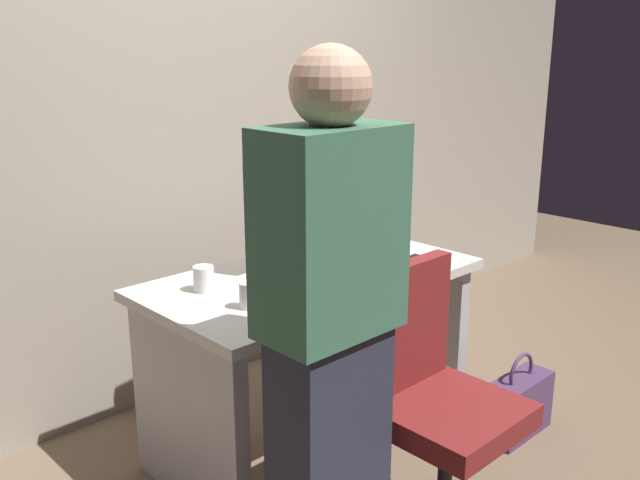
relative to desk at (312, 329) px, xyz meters
name	(u,v)px	position (x,y,z in m)	size (l,w,h in m)	color
ground_plane	(312,439)	(0.00, 0.00, -0.51)	(9.00, 9.00, 0.00)	brown
wall_back	(187,75)	(0.00, 0.83, 0.99)	(6.40, 0.10, 3.00)	#9E9384
desk	(312,329)	(0.00, 0.00, 0.00)	(1.34, 0.73, 0.75)	beige
office_chair	(434,416)	(-0.08, -0.69, -0.08)	(0.52, 0.52, 0.94)	black
person_at_desk	(330,334)	(-0.52, -0.63, 0.33)	(0.40, 0.24, 1.64)	#262838
monitor	(295,202)	(0.06, 0.16, 0.50)	(0.54, 0.16, 0.46)	silver
keyboard	(329,280)	(-0.03, -0.13, 0.25)	(0.43, 0.13, 0.02)	white
mouse	(386,262)	(0.29, -0.14, 0.26)	(0.06, 0.10, 0.03)	black
cup_near_keyboard	(249,295)	(-0.42, -0.12, 0.29)	(0.07, 0.07, 0.09)	white
cup_by_monitor	(204,279)	(-0.43, 0.13, 0.29)	(0.08, 0.08, 0.10)	silver
book_stack	(372,228)	(0.46, 0.09, 0.33)	(0.22, 0.18, 0.17)	white
cell_phone	(424,259)	(0.47, -0.20, 0.24)	(0.07, 0.14, 0.01)	black
handbag	(518,405)	(0.68, -0.58, -0.37)	(0.34, 0.14, 0.38)	#4C3356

